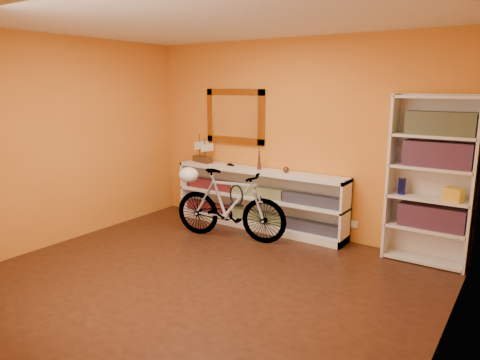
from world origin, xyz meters
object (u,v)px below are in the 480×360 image
Objects in this scene: console_unit at (258,199)px; bookcase at (430,181)px; bicycle at (230,205)px; helmet at (189,175)px.

bookcase is at bearing 0.64° from console_unit.
bicycle is at bearing -96.07° from console_unit.
helmet is at bearing -165.56° from bookcase.
console_unit is 1.65× the size of bicycle.
console_unit is 2.29m from bookcase.
helmet is at bearing -132.30° from console_unit.
helmet reaches higher than console_unit.
console_unit is 9.62× the size of helmet.
bookcase is at bearing -86.84° from bicycle.
bookcase is 7.03× the size of helmet.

